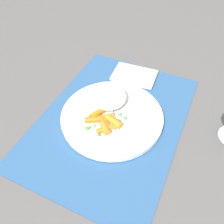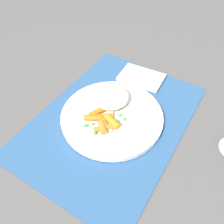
% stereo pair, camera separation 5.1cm
% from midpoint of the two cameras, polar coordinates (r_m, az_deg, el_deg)
% --- Properties ---
extents(ground_plane, '(2.40, 2.40, 0.00)m').
position_cam_midpoint_polar(ground_plane, '(0.64, 2.29, -1.96)').
color(ground_plane, '#565451').
extents(placemat, '(0.51, 0.36, 0.01)m').
position_cam_midpoint_polar(placemat, '(0.64, 2.30, -1.79)').
color(placemat, '#2D5684').
rests_on(placemat, ground_plane).
extents(plate, '(0.27, 0.27, 0.01)m').
position_cam_midpoint_polar(plate, '(0.63, 2.32, -1.17)').
color(plate, white).
rests_on(plate, placemat).
extents(rice_mound, '(0.10, 0.09, 0.03)m').
position_cam_midpoint_polar(rice_mound, '(0.65, 2.39, 3.44)').
color(rice_mound, beige).
rests_on(rice_mound, plate).
extents(carrot_portion, '(0.09, 0.10, 0.02)m').
position_cam_midpoint_polar(carrot_portion, '(0.60, 0.22, -2.08)').
color(carrot_portion, orange).
rests_on(carrot_portion, plate).
extents(pea_scatter, '(0.09, 0.09, 0.01)m').
position_cam_midpoint_polar(pea_scatter, '(0.60, 0.20, -2.02)').
color(pea_scatter, green).
rests_on(pea_scatter, plate).
extents(fork, '(0.18, 0.09, 0.01)m').
position_cam_midpoint_polar(fork, '(0.63, 2.53, 0.63)').
color(fork, silver).
rests_on(fork, plate).
extents(napkin, '(0.10, 0.14, 0.01)m').
position_cam_midpoint_polar(napkin, '(0.76, 8.97, 8.16)').
color(napkin, white).
rests_on(napkin, placemat).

